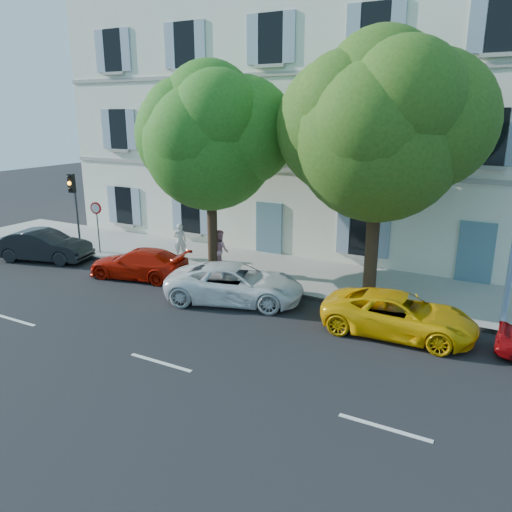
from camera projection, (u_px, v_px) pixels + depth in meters
The scene contains 14 objects.
ground at pixel (237, 312), 16.69m from camera, with size 90.00×90.00×0.00m, color black.
sidewalk at pixel (292, 274), 20.42m from camera, with size 36.00×4.50×0.15m, color #A09E96.
kerb at pixel (268, 289), 18.59m from camera, with size 36.00×0.16×0.16m, color #9E998E.
building at pixel (345, 122), 23.64m from camera, with size 28.00×7.00×12.00m, color white.
car_dark_sedan at pixel (44, 246), 22.31m from camera, with size 1.47×4.22×1.39m, color black.
car_red_coupe at pixel (139, 263), 20.03m from camera, with size 1.67×4.12×1.20m, color #BC1405.
car_white_coupe at pixel (235, 283), 17.47m from camera, with size 2.21×4.79×1.33m, color white.
car_yellow_supercar at pixel (399, 315), 14.87m from camera, with size 2.07×4.50×1.25m, color #F5B70A.
tree_left at pixel (210, 144), 19.11m from camera, with size 5.14×5.14×7.97m.
tree_right at pixel (379, 137), 16.17m from camera, with size 5.58×5.58×8.59m.
traffic_light at pixel (74, 196), 22.84m from camera, with size 0.30×0.41×3.61m.
road_sign at pixel (97, 216), 22.77m from camera, with size 0.54×0.17×2.37m.
pedestrian_a at pixel (180, 241), 22.20m from camera, with size 0.57×0.37×1.56m, color silver.
pedestrian_b at pixel (220, 250), 20.49m from camera, with size 0.82×0.64×1.69m, color #CD8392.
Camera 1 is at (7.97, -13.33, 6.43)m, focal length 35.00 mm.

